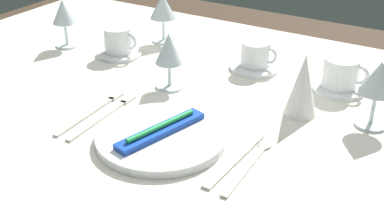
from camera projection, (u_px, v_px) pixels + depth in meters
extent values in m
cube|color=silver|center=(205.00, 107.00, 1.15)|extent=(1.80, 1.10, 0.04)
cube|color=silver|center=(286.00, 69.00, 1.62)|extent=(1.80, 0.01, 0.18)
cylinder|color=brown|center=(91.00, 95.00, 2.03)|extent=(0.07, 0.07, 0.70)
cylinder|color=white|center=(161.00, 137.00, 0.98)|extent=(0.26, 0.26, 0.02)
cube|color=blue|center=(161.00, 131.00, 0.97)|extent=(0.09, 0.21, 0.01)
cylinder|color=green|center=(161.00, 126.00, 0.97)|extent=(0.05, 0.17, 0.01)
cube|color=beige|center=(98.00, 120.00, 1.05)|extent=(0.02, 0.20, 0.00)
cube|color=beige|center=(127.00, 100.00, 1.14)|extent=(0.02, 0.04, 0.00)
cube|color=beige|center=(86.00, 116.00, 1.07)|extent=(0.02, 0.19, 0.00)
cube|color=beige|center=(116.00, 96.00, 1.15)|extent=(0.02, 0.04, 0.00)
cube|color=beige|center=(230.00, 165.00, 0.91)|extent=(0.03, 0.17, 0.00)
cube|color=beige|center=(254.00, 141.00, 0.98)|extent=(0.02, 0.06, 0.00)
cube|color=beige|center=(245.00, 170.00, 0.89)|extent=(0.02, 0.18, 0.00)
ellipsoid|color=beige|center=(265.00, 145.00, 0.97)|extent=(0.03, 0.04, 0.01)
cylinder|color=white|center=(119.00, 53.00, 1.39)|extent=(0.13, 0.13, 0.01)
cylinder|color=white|center=(118.00, 40.00, 1.37)|extent=(0.08, 0.08, 0.07)
torus|color=white|center=(130.00, 41.00, 1.35)|extent=(0.05, 0.01, 0.05)
cylinder|color=white|center=(255.00, 67.00, 1.30)|extent=(0.13, 0.13, 0.01)
cylinder|color=white|center=(256.00, 54.00, 1.28)|extent=(0.08, 0.08, 0.07)
torus|color=white|center=(269.00, 56.00, 1.26)|extent=(0.05, 0.01, 0.05)
cylinder|color=white|center=(338.00, 88.00, 1.19)|extent=(0.13, 0.13, 0.01)
cylinder|color=white|center=(341.00, 73.00, 1.17)|extent=(0.08, 0.08, 0.07)
torus|color=white|center=(359.00, 75.00, 1.15)|extent=(0.05, 0.01, 0.05)
cylinder|color=silver|center=(170.00, 86.00, 1.20)|extent=(0.07, 0.07, 0.01)
cylinder|color=silver|center=(169.00, 74.00, 1.19)|extent=(0.01, 0.01, 0.06)
cone|color=silver|center=(169.00, 48.00, 1.16)|extent=(0.07, 0.07, 0.07)
cylinder|color=silver|center=(164.00, 40.00, 1.49)|extent=(0.07, 0.07, 0.01)
cylinder|color=silver|center=(163.00, 29.00, 1.47)|extent=(0.01, 0.01, 0.07)
cone|color=silver|center=(163.00, 6.00, 1.44)|extent=(0.08, 0.08, 0.07)
cylinder|color=silver|center=(370.00, 124.00, 1.04)|extent=(0.07, 0.07, 0.01)
cylinder|color=silver|center=(373.00, 108.00, 1.02)|extent=(0.01, 0.01, 0.07)
cone|color=silver|center=(379.00, 77.00, 0.99)|extent=(0.08, 0.08, 0.07)
cylinder|color=silver|center=(68.00, 45.00, 1.45)|extent=(0.07, 0.07, 0.01)
cylinder|color=silver|center=(66.00, 34.00, 1.43)|extent=(0.01, 0.01, 0.07)
cone|color=silver|center=(63.00, 11.00, 1.40)|extent=(0.07, 0.07, 0.07)
cone|color=white|center=(303.00, 85.00, 1.05)|extent=(0.07, 0.07, 0.14)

